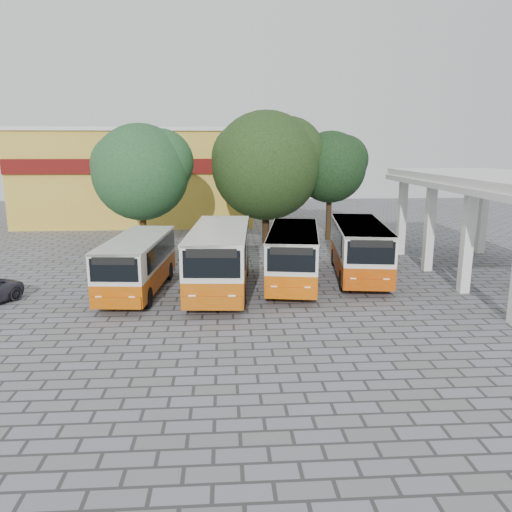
{
  "coord_description": "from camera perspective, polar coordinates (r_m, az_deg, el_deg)",
  "views": [
    {
      "loc": [
        -3.44,
        -20.27,
        6.78
      ],
      "look_at": [
        -1.89,
        3.64,
        1.5
      ],
      "focal_mm": 35.0,
      "sensor_mm": 36.0,
      "label": 1
    }
  ],
  "objects": [
    {
      "name": "terminal_shelter",
      "position": [
        28.05,
        26.33,
        7.34
      ],
      "size": [
        6.8,
        15.8,
        5.4
      ],
      "color": "silver",
      "rests_on": "ground"
    },
    {
      "name": "tree_middle",
      "position": [
        35.3,
        1.3,
        10.68
      ],
      "size": [
        7.93,
        7.55,
        9.23
      ],
      "color": "black",
      "rests_on": "ground"
    },
    {
      "name": "bus_centre_left",
      "position": [
        23.68,
        -4.14,
        0.15
      ],
      "size": [
        3.15,
        8.59,
        3.04
      ],
      "rotation": [
        0.0,
        0.0,
        -0.07
      ],
      "color": "#A84804",
      "rests_on": "ground"
    },
    {
      "name": "tree_right",
      "position": [
        36.81,
        8.57,
        10.28
      ],
      "size": [
        5.37,
        5.12,
        7.88
      ],
      "color": "#352514",
      "rests_on": "ground"
    },
    {
      "name": "bus_far_left",
      "position": [
        24.07,
        -13.37,
        -0.55
      ],
      "size": [
        2.84,
        7.43,
        2.62
      ],
      "rotation": [
        0.0,
        0.0,
        -0.09
      ],
      "color": "#AE4600",
      "rests_on": "ground"
    },
    {
      "name": "tree_left",
      "position": [
        33.76,
        -12.91,
        9.67
      ],
      "size": [
        6.57,
        6.26,
        8.26
      ],
      "color": "#492D13",
      "rests_on": "ground"
    },
    {
      "name": "bus_centre_right",
      "position": [
        24.9,
        4.28,
        0.39
      ],
      "size": [
        3.53,
        7.97,
        2.76
      ],
      "rotation": [
        0.0,
        0.0,
        -0.16
      ],
      "color": "#BD4B00",
      "rests_on": "ground"
    },
    {
      "name": "shophouse_block",
      "position": [
        46.94,
        -13.13,
        8.91
      ],
      "size": [
        20.4,
        10.4,
        8.3
      ],
      "color": "gold",
      "rests_on": "ground"
    },
    {
      "name": "bus_far_right",
      "position": [
        26.68,
        11.73,
        1.08
      ],
      "size": [
        3.48,
        8.19,
        2.85
      ],
      "rotation": [
        0.0,
        0.0,
        -0.14
      ],
      "color": "#A73900",
      "rests_on": "ground"
    },
    {
      "name": "ground",
      "position": [
        21.65,
        5.65,
        -5.89
      ],
      "size": [
        90.0,
        90.0,
        0.0
      ],
      "primitive_type": "plane",
      "color": "slate",
      "rests_on": "ground"
    }
  ]
}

